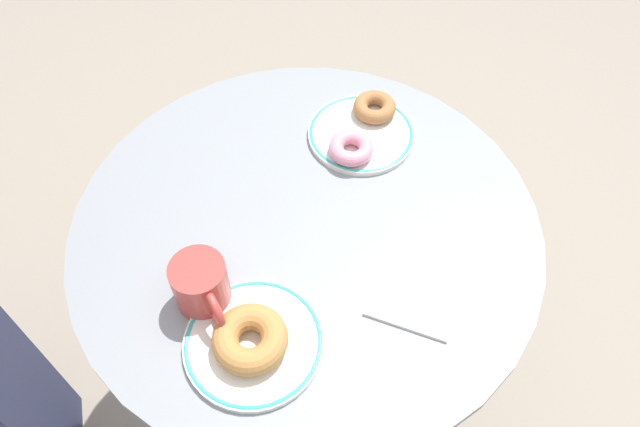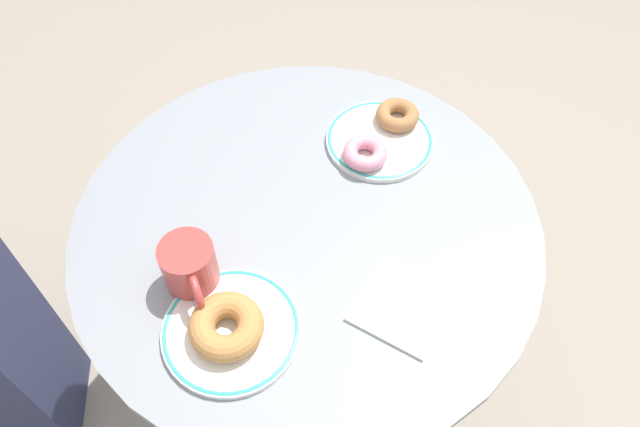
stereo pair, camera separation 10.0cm
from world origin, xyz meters
TOP-DOWN VIEW (x-y plane):
  - ground_plane at (0.00, 0.00)m, footprint 7.00×7.00m
  - cafe_table at (0.00, 0.00)m, footprint 0.78×0.78m
  - plate_left at (-0.22, -0.04)m, footprint 0.20×0.20m
  - plate_right at (0.22, 0.01)m, footprint 0.20×0.20m
  - donut_old_fashioned at (-0.23, -0.04)m, footprint 0.12×0.12m
  - donut_cinnamon at (0.28, 0.01)m, footprint 0.09×0.09m
  - donut_pink_frosted at (0.17, 0.00)m, footprint 0.11×0.11m
  - paper_napkin at (-0.04, -0.21)m, footprint 0.14×0.14m
  - coffee_mug at (-0.20, 0.07)m, footprint 0.09×0.11m

SIDE VIEW (x-z plane):
  - ground_plane at x=0.00m, z-range -0.02..0.00m
  - cafe_table at x=0.00m, z-range 0.12..0.82m
  - paper_napkin at x=-0.04m, z-range 0.70..0.71m
  - plate_right at x=0.22m, z-range 0.70..0.71m
  - plate_left at x=-0.22m, z-range 0.70..0.71m
  - donut_cinnamon at x=0.28m, z-range 0.71..0.74m
  - donut_pink_frosted at x=0.17m, z-range 0.71..0.74m
  - donut_old_fashioned at x=-0.23m, z-range 0.71..0.75m
  - coffee_mug at x=-0.20m, z-range 0.70..0.79m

